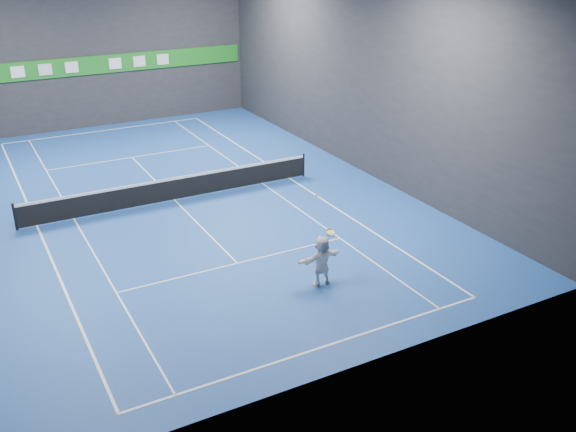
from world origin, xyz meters
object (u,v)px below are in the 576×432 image
tennis_racket (330,234)px  tennis_net (174,188)px  player (321,261)px  tennis_ball (316,195)px

tennis_racket → tennis_net: bearing=103.3°
player → tennis_net: bearing=-82.5°
tennis_ball → tennis_racket: 1.39m
player → tennis_net: 9.10m
player → tennis_ball: size_ratio=24.92×
player → tennis_ball: (-0.11, 0.20, 2.16)m
tennis_net → tennis_ball: bearing=-79.2°
tennis_net → tennis_racket: bearing=-76.7°
player → tennis_net: (-1.78, 8.92, -0.29)m
tennis_net → player: bearing=-78.7°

